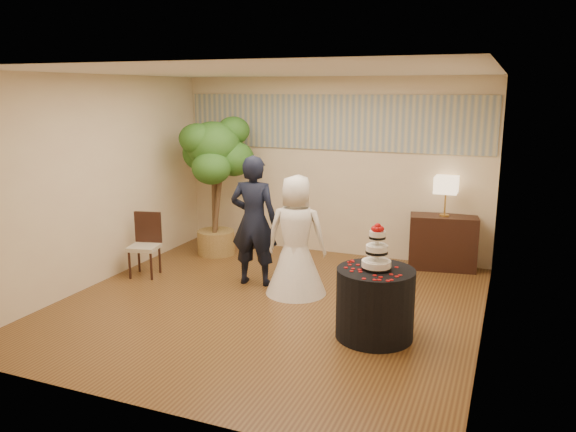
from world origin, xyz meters
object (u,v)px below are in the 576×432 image
at_px(console, 443,242).
at_px(table_lamp, 446,196).
at_px(bride, 296,235).
at_px(ficus_tree, 215,186).
at_px(side_chair, 144,245).
at_px(cake_table, 375,303).
at_px(groom, 254,221).
at_px(wedding_cake, 377,246).

height_order(console, table_lamp, table_lamp).
relative_size(bride, ficus_tree, 0.70).
bearing_deg(side_chair, bride, -8.90).
height_order(cake_table, table_lamp, table_lamp).
distance_m(groom, table_lamp, 2.83).
xyz_separation_m(groom, side_chair, (-1.59, -0.29, -0.43)).
xyz_separation_m(wedding_cake, console, (0.37, 2.70, -0.61)).
height_order(bride, table_lamp, bride).
xyz_separation_m(cake_table, ficus_tree, (-3.11, 2.12, 0.74)).
bearing_deg(console, groom, -154.11).
relative_size(groom, cake_table, 2.13).
bearing_deg(wedding_cake, bride, 143.60).
xyz_separation_m(table_lamp, side_chair, (-3.88, -1.93, -0.64)).
bearing_deg(console, wedding_cake, -107.60).
bearing_deg(side_chair, cake_table, -25.37).
relative_size(groom, side_chair, 1.97).
bearing_deg(bride, groom, -20.15).
height_order(groom, cake_table, groom).
relative_size(bride, side_chair, 1.74).
relative_size(wedding_cake, ficus_tree, 0.22).
height_order(wedding_cake, side_chair, wedding_cake).
xyz_separation_m(bride, console, (1.63, 1.77, -0.38)).
height_order(bride, ficus_tree, ficus_tree).
bearing_deg(groom, wedding_cake, 143.80).
bearing_deg(groom, side_chair, 2.99).
bearing_deg(ficus_tree, bride, -32.79).
bearing_deg(table_lamp, wedding_cake, -97.82).
height_order(groom, table_lamp, groom).
xyz_separation_m(wedding_cake, table_lamp, (0.37, 2.70, 0.08)).
distance_m(groom, wedding_cake, 2.20).
relative_size(console, side_chair, 1.07).
bearing_deg(bride, console, -141.80).
relative_size(groom, console, 1.84).
bearing_deg(side_chair, groom, -2.69).
height_order(groom, console, groom).
distance_m(console, table_lamp, 0.69).
relative_size(groom, wedding_cake, 3.54).
relative_size(wedding_cake, side_chair, 0.56).
bearing_deg(table_lamp, side_chair, -153.52).
bearing_deg(cake_table, side_chair, 167.63).
relative_size(bride, console, 1.62).
height_order(wedding_cake, console, wedding_cake).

